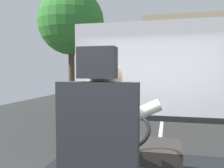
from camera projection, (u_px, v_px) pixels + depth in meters
ground at (163, 114)px, 10.49m from camera, size 18.00×44.00×0.06m
bus_driver at (107, 135)px, 1.57m from camera, size 0.73×0.54×0.80m
steering_console at (131, 158)px, 2.62m from camera, size 1.10×1.00×0.82m
windshield_panel at (154, 82)px, 3.42m from camera, size 2.50×0.08×1.48m
street_tree at (71, 22)px, 11.37m from camera, size 3.23×3.23×5.97m
parked_car_black at (215, 85)px, 21.87m from camera, size 1.77×4.02×1.22m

